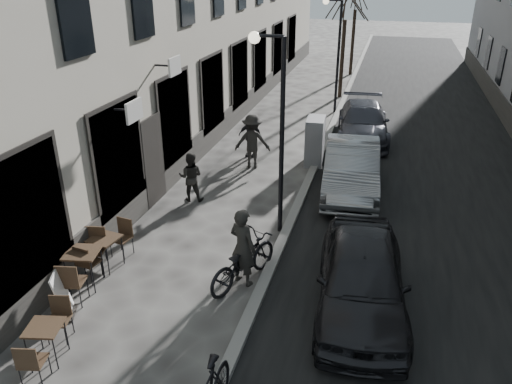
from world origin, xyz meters
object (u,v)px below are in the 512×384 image
at_px(bistro_set_b, 84,265).
at_px(pedestrian_near, 191,177).
at_px(car_far, 363,122).
at_px(pedestrian_far, 250,136).
at_px(car_near, 362,278).
at_px(utility_cabinet, 315,141).
at_px(bicycle, 243,261).
at_px(streetlamp_near, 275,115).
at_px(streetlamp_far, 335,44).
at_px(car_mid, 351,168).
at_px(bistro_set_c, 106,249).
at_px(bistro_set_a, 46,339).
at_px(pedestrian_mid, 252,142).
at_px(sign_board, 63,298).
at_px(tree_near, 346,3).

bearing_deg(bistro_set_b, pedestrian_near, 71.11).
height_order(pedestrian_near, car_far, pedestrian_near).
xyz_separation_m(pedestrian_far, car_near, (4.58, -8.00, -0.01)).
bearing_deg(utility_cabinet, car_far, 62.59).
distance_m(bicycle, car_far, 10.98).
height_order(streetlamp_near, utility_cabinet, streetlamp_near).
height_order(streetlamp_far, pedestrian_far, streetlamp_far).
xyz_separation_m(utility_cabinet, car_mid, (1.45, -2.01, -0.06)).
xyz_separation_m(bistro_set_c, pedestrian_far, (1.25, 7.97, 0.29)).
bearing_deg(streetlamp_far, bistro_set_a, -99.01).
xyz_separation_m(pedestrian_mid, car_near, (4.21, -6.96, -0.19)).
bearing_deg(car_mid, bistro_set_c, -135.42).
bearing_deg(utility_cabinet, car_mid, -57.34).
relative_size(streetlamp_near, bicycle, 2.41).
height_order(pedestrian_mid, car_far, pedestrian_mid).
bearing_deg(bistro_set_c, pedestrian_near, 90.91).
height_order(streetlamp_near, bicycle, streetlamp_near).
relative_size(sign_board, utility_cabinet, 0.58).
height_order(streetlamp_far, car_far, streetlamp_far).
xyz_separation_m(tree_near, pedestrian_mid, (-1.81, -10.83, -3.72)).
distance_m(streetlamp_near, sign_board, 6.24).
xyz_separation_m(streetlamp_near, utility_cabinet, (0.27, 5.11, -2.33)).
bearing_deg(bistro_set_b, pedestrian_far, 70.13).
relative_size(tree_near, car_far, 1.19).
relative_size(utility_cabinet, pedestrian_mid, 0.88).
relative_size(pedestrian_near, car_far, 0.31).
relative_size(pedestrian_near, pedestrian_far, 0.98).
bearing_deg(bistro_set_c, sign_board, -78.78).
relative_size(streetlamp_far, tree_near, 0.89).
xyz_separation_m(pedestrian_mid, pedestrian_far, (-0.37, 1.04, -0.18)).
relative_size(streetlamp_near, bistro_set_a, 3.38).
bearing_deg(pedestrian_mid, car_far, -140.64).
bearing_deg(utility_cabinet, pedestrian_near, -131.12).
relative_size(bistro_set_c, sign_board, 1.67).
distance_m(streetlamp_near, car_mid, 4.28).
xyz_separation_m(bistro_set_a, pedestrian_far, (0.70, 10.92, 0.32)).
xyz_separation_m(bicycle, car_near, (2.58, -0.27, 0.20)).
distance_m(pedestrian_near, car_near, 6.59).
bearing_deg(bistro_set_c, bistro_set_a, -70.55).
bearing_deg(car_near, pedestrian_near, 138.06).
distance_m(bistro_set_b, car_far, 12.90).
height_order(streetlamp_far, bicycle, streetlamp_far).
relative_size(tree_near, pedestrian_near, 3.82).
height_order(bistro_set_a, bistro_set_c, bistro_set_c).
relative_size(bistro_set_a, pedestrian_near, 1.01).
bearing_deg(car_mid, car_far, 85.67).
distance_m(utility_cabinet, car_mid, 2.49).
distance_m(bistro_set_b, utility_cabinet, 9.39).
bearing_deg(streetlamp_far, bicycle, -90.42).
height_order(pedestrian_near, pedestrian_mid, pedestrian_mid).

